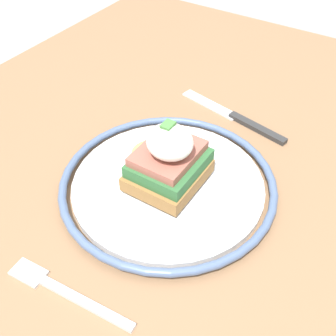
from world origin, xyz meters
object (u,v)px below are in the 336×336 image
Objects in this scene: plate at (168,184)px; knife at (240,119)px; sandwich at (168,160)px; fork at (64,292)px.

plate is 0.18m from knife.
knife is (0.18, -0.01, -0.04)m from sandwich.
plate is 1.82× the size of fork.
knife is (0.35, -0.02, 0.00)m from fork.
knife reaches higher than fork.
sandwich is (0.00, 0.00, 0.04)m from plate.
sandwich is at bearing -2.72° from fork.
knife is (0.18, -0.01, -0.01)m from plate.
fork is (-0.18, 0.01, -0.04)m from sandwich.
knife is at bearing -4.56° from plate.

